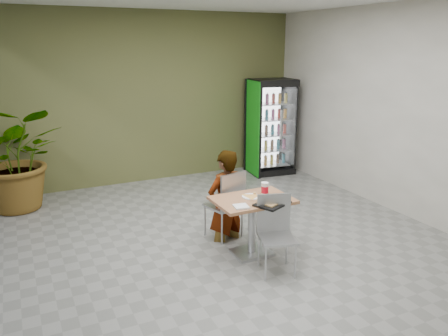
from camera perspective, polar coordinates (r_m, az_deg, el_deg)
The scene contains 12 objects.
ground at distance 5.74m, azimuth 1.11°, elevation -10.86°, with size 7.00×7.00×0.00m, color gray.
room_envelope at distance 5.22m, azimuth 1.20°, elevation 5.04°, with size 6.00×7.00×3.20m, color silver, non-canonical shape.
dining_table at distance 5.47m, azimuth 3.70°, elevation -6.11°, with size 0.95×0.67×0.75m.
chair_far at distance 5.88m, azimuth 0.57°, elevation -4.20°, with size 0.52×0.52×0.96m.
chair_near at distance 5.15m, azimuth 6.72°, elevation -7.67°, with size 0.50×0.51×0.91m.
seated_woman at distance 5.94m, azimuth 0.14°, elevation -4.92°, with size 0.57×0.37×1.55m, color black.
pizza_plate at distance 5.44m, azimuth 3.59°, elevation -3.65°, with size 0.33×0.30×0.03m.
soda_cup at distance 5.51m, azimuth 5.36°, elevation -2.74°, with size 0.09×0.09×0.17m.
napkin_stack at distance 5.10m, azimuth 2.23°, elevation -5.04°, with size 0.16×0.16×0.02m, color white.
cafeteria_tray at distance 5.21m, azimuth 6.32°, elevation -4.65°, with size 0.40×0.29×0.02m, color black.
beverage_fridge at distance 8.99m, azimuth 6.19°, elevation 5.37°, with size 0.95×0.77×1.92m.
potted_plant at distance 7.65m, azimuth -25.36°, elevation 1.16°, with size 1.51×1.31×1.68m, color #2C6327.
Camera 1 is at (-2.33, -4.57, 2.57)m, focal length 35.00 mm.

